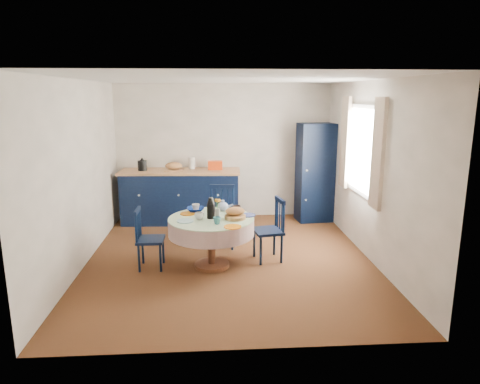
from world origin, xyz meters
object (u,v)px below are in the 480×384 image
Objects in this scene: chair_left at (148,238)px; mug_d at (196,208)px; chair_far at (222,216)px; mug_a at (199,216)px; kitchen_counter at (181,196)px; mug_c at (237,209)px; cobalt_bowl at (196,210)px; dining_table at (212,226)px; chair_right at (271,229)px; pantry_cabinet at (315,173)px; mug_b at (217,221)px.

mug_d is at bearing -61.33° from chair_left.
chair_far is 0.99m from mug_a.
kitchen_counter reaches higher than mug_c.
mug_c is 0.58m from mug_d.
mug_d is at bearing 171.52° from mug_c.
chair_far is 8.75× the size of mug_d.
mug_a reaches higher than cobalt_bowl.
dining_table is 0.86m from chair_far.
chair_right reaches higher than mug_a.
mug_a is at bearing -147.42° from mug_c.
chair_left reaches higher than mug_a.
pantry_cabinet is 1.91× the size of chair_far.
chair_left reaches higher than mug_c.
kitchen_counter is 20.37× the size of mug_d.
mug_a is at bearing -81.21° from cobalt_bowl.
kitchen_counter is at bearing 100.74° from mug_d.
chair_right is (1.39, -1.97, -0.04)m from kitchen_counter.
mug_c is 0.48× the size of cobalt_bowl.
dining_table is 0.85m from chair_right.
chair_left reaches higher than mug_b.
dining_table is at bearing -90.62° from chair_left.
pantry_cabinet is at bearing 41.53° from chair_far.
mug_a is 0.33m from mug_b.
chair_left is 3.33× the size of cobalt_bowl.
chair_far reaches higher than mug_b.
chair_left is 1.30m from chair_far.
mug_d is at bearing 97.52° from mug_a.
mug_b is at bearing -65.85° from mug_d.
chair_left is 0.76m from cobalt_bowl.
chair_right is 1.09m from cobalt_bowl.
mug_d reaches higher than mug_b.
chair_left is at bearing -94.83° from kitchen_counter.
chair_far reaches higher than cobalt_bowl.
mug_b is at bearing -64.18° from cobalt_bowl.
kitchen_counter is 18.45× the size of mug_c.
mug_c is at bearing -4.41° from cobalt_bowl.
pantry_cabinet reaches higher than cobalt_bowl.
kitchen_counter is at bearing -7.20° from chair_left.
chair_left is at bearing 173.48° from mug_a.
chair_far is 0.69m from cobalt_bowl.
kitchen_counter is at bearing 100.14° from mug_a.
pantry_cabinet is 3.03m from mug_b.
pantry_cabinet is 3.50m from chair_left.
dining_table is at bearing 102.45° from mug_b.
kitchen_counter reaches higher than mug_b.
mug_d is (-2.12, -1.76, -0.16)m from pantry_cabinet.
cobalt_bowl is (0.34, -1.85, 0.23)m from kitchen_counter.
mug_c is (-1.55, -1.84, -0.16)m from pantry_cabinet.
pantry_cabinet is 7.24× the size of cobalt_bowl.
kitchen_counter is 1.86× the size of dining_table.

